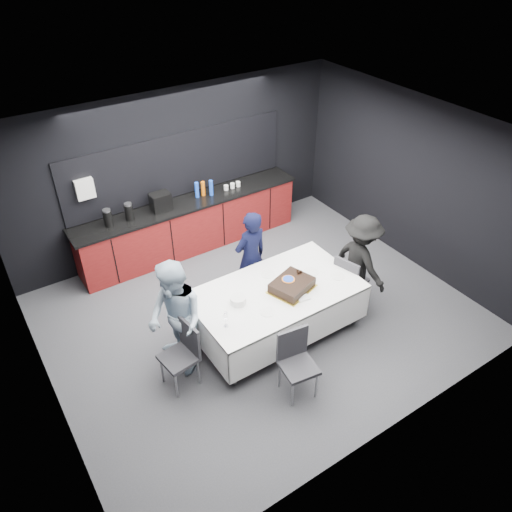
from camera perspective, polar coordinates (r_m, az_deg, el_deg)
The scene contains 18 objects.
ground at distance 7.63m, azimuth 0.42°, elevation -6.78°, with size 6.00×6.00×0.00m, color #45464B.
room_shell at distance 6.52m, azimuth 0.49°, elevation 5.35°, with size 6.04×5.04×2.82m.
kitchenette at distance 8.85m, azimuth -7.67°, elevation 3.98°, with size 4.10×0.64×2.05m.
party_table at distance 6.96m, azimuth 2.27°, elevation -4.74°, with size 2.32×1.32×0.78m.
cake_assembly at distance 6.85m, azimuth 4.12°, elevation -3.34°, with size 0.70×0.63×0.18m.
plate_stack at distance 6.63m, azimuth -2.07°, elevation -5.06°, with size 0.21×0.21×0.10m, color white.
loose_plate_near at distance 6.52m, azimuth 1.31°, elevation -6.39°, with size 0.20×0.20×0.01m, color white.
loose_plate_right_a at distance 7.22m, azimuth 6.33°, elevation -1.81°, with size 0.22×0.22×0.01m, color white.
loose_plate_right_b at distance 7.19m, azimuth 9.28°, elevation -2.27°, with size 0.20×0.20×0.01m, color white.
loose_plate_far at distance 7.13m, azimuth 1.40°, elevation -2.08°, with size 0.20×0.20×0.01m, color white.
fork_pile at distance 6.74m, azimuth 5.46°, elevation -4.82°, with size 0.17×0.10×0.03m, color white.
champagne_flute at distance 6.23m, azimuth -3.51°, elevation -6.94°, with size 0.06×0.06×0.22m.
chair_left at distance 6.44m, azimuth -8.31°, elevation -10.61°, with size 0.47×0.47×0.92m.
chair_right at distance 7.57m, azimuth 10.54°, elevation -2.58°, with size 0.52×0.52×0.92m.
chair_near at distance 6.31m, azimuth 4.58°, elevation -11.55°, with size 0.48×0.48×0.92m.
person_center at distance 7.47m, azimuth -0.61°, elevation -0.17°, with size 0.56×0.37×1.55m, color black.
person_left at distance 6.41m, azimuth -9.15°, elevation -7.16°, with size 0.82×0.64×1.68m, color #A3B9CD.
person_right at distance 7.59m, azimuth 11.85°, elevation -0.56°, with size 0.98×0.56×1.51m, color black.
Camera 1 is at (-3.14, -4.66, 5.16)m, focal length 35.00 mm.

